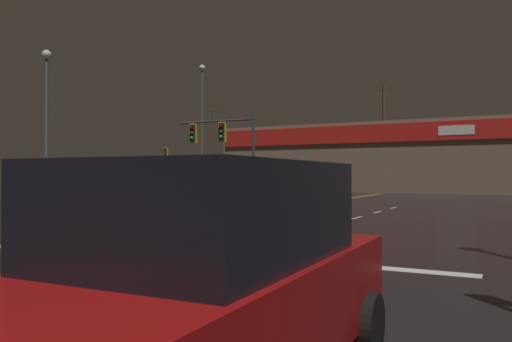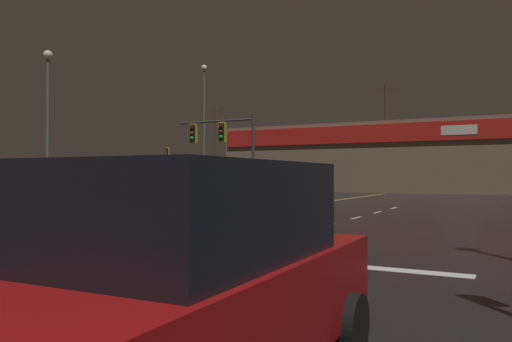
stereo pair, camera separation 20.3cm
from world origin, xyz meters
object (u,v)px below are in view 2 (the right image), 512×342
Objects in this scene: traffic_signal_median at (220,139)px; streetlight_far_right at (204,114)px; traffic_signal_corner_northwest at (167,161)px; streetlight_near_right at (48,106)px; parked_car at (186,281)px.

streetlight_far_right reaches higher than traffic_signal_median.
streetlight_near_right is at bearing -94.21° from traffic_signal_corner_northwest.
traffic_signal_median is 0.39× the size of streetlight_far_right.
streetlight_far_right reaches higher than traffic_signal_corner_northwest.
traffic_signal_median is at bearing 121.07° from parked_car.
streetlight_far_right is 42.44m from parked_car.
streetlight_far_right reaches higher than parked_car.
parked_car is at bearing -37.55° from streetlight_near_right.
traffic_signal_median reaches higher than traffic_signal_corner_northwest.
streetlight_near_right is 28.75m from parked_car.
streetlight_far_right is at bearing 101.11° from traffic_signal_corner_northwest.
traffic_signal_median is 14.85m from traffic_signal_corner_northwest.
traffic_signal_corner_northwest is at bearing 85.79° from streetlight_near_right.
traffic_signal_median is 20.83m from parked_car.
parked_car is at bearing -51.87° from traffic_signal_corner_northwest.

